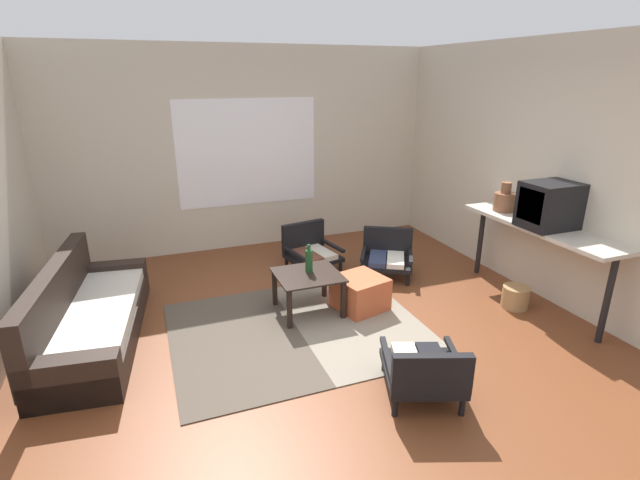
{
  "coord_description": "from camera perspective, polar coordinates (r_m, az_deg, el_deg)",
  "views": [
    {
      "loc": [
        -1.36,
        -3.31,
        2.32
      ],
      "look_at": [
        0.23,
        0.87,
        0.74
      ],
      "focal_mm": 26.34,
      "sensor_mm": 36.0,
      "label": 1
    }
  ],
  "objects": [
    {
      "name": "ground_plane",
      "position": [
        4.26,
        1.29,
        -13.51
      ],
      "size": [
        7.8,
        7.8,
        0.0
      ],
      "primitive_type": "plane",
      "color": "brown"
    },
    {
      "name": "far_wall_with_window",
      "position": [
        6.58,
        -8.87,
        10.76
      ],
      "size": [
        5.6,
        0.13,
        2.7
      ],
      "color": "beige",
      "rests_on": "ground"
    },
    {
      "name": "side_wall_right",
      "position": [
        5.49,
        27.0,
        7.18
      ],
      "size": [
        0.12,
        6.6,
        2.7
      ],
      "primitive_type": "cube",
      "color": "beige",
      "rests_on": "ground"
    },
    {
      "name": "area_rug",
      "position": [
        4.6,
        -2.73,
        -10.75
      ],
      "size": [
        2.36,
        1.93,
        0.01
      ],
      "color": "#4C4238",
      "rests_on": "ground"
    },
    {
      "name": "couch",
      "position": [
        4.81,
        -26.34,
        -8.49
      ],
      "size": [
        0.95,
        2.11,
        0.74
      ],
      "color": "black",
      "rests_on": "ground"
    },
    {
      "name": "coffee_table",
      "position": [
        4.76,
        -1.48,
        -4.98
      ],
      "size": [
        0.64,
        0.6,
        0.42
      ],
      "color": "black",
      "rests_on": "ground"
    },
    {
      "name": "armchair_by_window",
      "position": [
        5.93,
        -1.23,
        -1.12
      ],
      "size": [
        0.69,
        0.66,
        0.55
      ],
      "color": "black",
      "rests_on": "ground"
    },
    {
      "name": "armchair_striped_foreground",
      "position": [
        3.7,
        12.54,
        -15.22
      ],
      "size": [
        0.74,
        0.78,
        0.51
      ],
      "color": "black",
      "rests_on": "ground"
    },
    {
      "name": "armchair_corner",
      "position": [
        5.75,
        8.13,
        -1.74
      ],
      "size": [
        0.79,
        0.77,
        0.55
      ],
      "color": "black",
      "rests_on": "ground"
    },
    {
      "name": "ottoman_orange",
      "position": [
        4.92,
        4.88,
        -6.43
      ],
      "size": [
        0.56,
        0.56,
        0.35
      ],
      "primitive_type": "cube",
      "rotation": [
        0.0,
        0.0,
        0.24
      ],
      "color": "#BC5633",
      "rests_on": "ground"
    },
    {
      "name": "console_shelf",
      "position": [
        5.3,
        25.12,
        0.85
      ],
      "size": [
        0.48,
        1.83,
        0.88
      ],
      "color": "beige",
      "rests_on": "ground"
    },
    {
      "name": "crt_television",
      "position": [
        5.16,
        26.25,
        3.83
      ],
      "size": [
        0.55,
        0.4,
        0.45
      ],
      "color": "black",
      "rests_on": "console_shelf"
    },
    {
      "name": "clay_vase",
      "position": [
        5.62,
        21.51,
        4.5
      ],
      "size": [
        0.23,
        0.23,
        0.32
      ],
      "color": "brown",
      "rests_on": "console_shelf"
    },
    {
      "name": "glass_bottle",
      "position": [
        4.75,
        -1.35,
        -2.48
      ],
      "size": [
        0.08,
        0.08,
        0.29
      ],
      "color": "#194723",
      "rests_on": "coffee_table"
    },
    {
      "name": "wicker_basket",
      "position": [
        5.36,
        22.65,
        -6.41
      ],
      "size": [
        0.27,
        0.27,
        0.23
      ],
      "primitive_type": "cylinder",
      "color": "#9E7A4C",
      "rests_on": "ground"
    }
  ]
}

